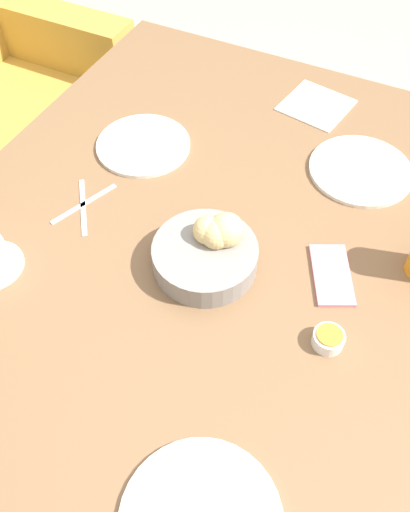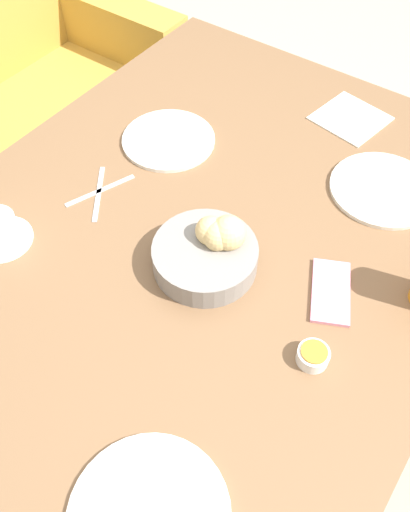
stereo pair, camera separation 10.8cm
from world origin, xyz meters
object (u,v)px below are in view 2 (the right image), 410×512
object	(u,v)px
jam_bowl_honey	(313,356)
napkin	(350,118)
fork_silver	(99,193)
plate_far_center	(169,140)
bread_basket	(209,251)
knife_silver	(100,191)
plate_near_right	(383,189)
cell_phone	(331,291)

from	to	relation	value
jam_bowl_honey	napkin	xyz separation A→B (m)	(0.67, 0.25, -0.01)
fork_silver	napkin	xyz separation A→B (m)	(0.58, -0.35, 0.00)
plate_far_center	bread_basket	bearing A→B (deg)	-130.02
plate_far_center	jam_bowl_honey	world-z (taller)	jam_bowl_honey
knife_silver	napkin	xyz separation A→B (m)	(0.57, -0.35, 0.00)
knife_silver	jam_bowl_honey	bearing A→B (deg)	-99.12
plate_far_center	jam_bowl_honey	size ratio (longest dim) A/B	3.93
plate_near_right	knife_silver	size ratio (longest dim) A/B	1.47
napkin	plate_far_center	bearing A→B (deg)	136.25
plate_near_right	fork_silver	distance (m)	0.65
bread_basket	knife_silver	world-z (taller)	bread_basket
knife_silver	cell_phone	world-z (taller)	cell_phone
plate_near_right	plate_far_center	bearing A→B (deg)	106.39
jam_bowl_honey	plate_near_right	bearing A→B (deg)	8.92
knife_silver	fork_silver	bearing A→B (deg)	-161.23
plate_near_right	plate_far_center	xyz separation A→B (m)	(-0.15, 0.50, 0.00)
jam_bowl_honey	knife_silver	size ratio (longest dim) A/B	0.35
fork_silver	plate_far_center	bearing A→B (deg)	-4.25
cell_phone	fork_silver	bearing A→B (deg)	96.49
plate_far_center	fork_silver	bearing A→B (deg)	175.75
plate_near_right	knife_silver	xyz separation A→B (m)	(-0.38, 0.52, -0.00)
bread_basket	napkin	size ratio (longest dim) A/B	1.13
bread_basket	cell_phone	xyz separation A→B (m)	(0.08, -0.24, -0.04)
jam_bowl_honey	knife_silver	bearing A→B (deg)	80.88
plate_far_center	knife_silver	world-z (taller)	plate_far_center
bread_basket	plate_far_center	xyz separation A→B (m)	(0.25, 0.30, -0.03)
fork_silver	knife_silver	distance (m)	0.01
bread_basket	knife_silver	size ratio (longest dim) A/B	1.28
cell_phone	jam_bowl_honey	bearing A→B (deg)	-165.01
plate_far_center	knife_silver	xyz separation A→B (m)	(-0.23, 0.02, -0.00)
napkin	fork_silver	bearing A→B (deg)	149.17
plate_far_center	cell_phone	bearing A→B (deg)	-107.84
plate_far_center	napkin	size ratio (longest dim) A/B	1.23
napkin	cell_phone	xyz separation A→B (m)	(-0.51, -0.21, 0.00)
plate_near_right	fork_silver	world-z (taller)	plate_near_right
fork_silver	cell_phone	distance (m)	0.56
plate_far_center	jam_bowl_honey	bearing A→B (deg)	-119.22
napkin	jam_bowl_honey	bearing A→B (deg)	-159.41
plate_far_center	napkin	xyz separation A→B (m)	(0.34, -0.33, -0.00)
fork_silver	napkin	bearing A→B (deg)	-30.83
bread_basket	plate_near_right	xyz separation A→B (m)	(0.40, -0.20, -0.03)
bread_basket	fork_silver	xyz separation A→B (m)	(0.02, 0.32, -0.04)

